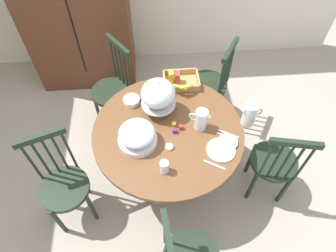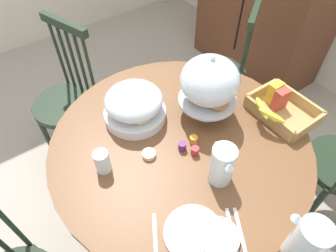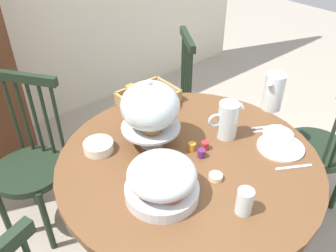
{
  "view_description": "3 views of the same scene",
  "coord_description": "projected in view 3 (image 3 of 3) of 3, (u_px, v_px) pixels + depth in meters",
  "views": [
    {
      "loc": [
        -0.02,
        -1.44,
        2.63
      ],
      "look_at": [
        0.09,
        -0.04,
        0.79
      ],
      "focal_mm": 31.78,
      "sensor_mm": 36.0,
      "label": 1
    },
    {
      "loc": [
        0.76,
        -0.58,
        1.8
      ],
      "look_at": [
        -0.01,
        -0.04,
        0.74
      ],
      "focal_mm": 31.47,
      "sensor_mm": 36.0,
      "label": 2
    },
    {
      "loc": [
        -0.77,
        -0.91,
        1.79
      ],
      "look_at": [
        0.09,
        0.11,
        0.84
      ],
      "focal_mm": 37.57,
      "sensor_mm": 36.0,
      "label": 3
    }
  ],
  "objects": [
    {
      "name": "china_plate_large",
      "position": [
        280.0,
        147.0,
        1.66
      ],
      "size": [
        0.22,
        0.22,
        0.01
      ],
      "primitive_type": "cylinder",
      "color": "white",
      "rests_on": "dining_table"
    },
    {
      "name": "dining_table",
      "position": [
        188.0,
        191.0,
        1.73
      ],
      "size": [
        1.21,
        1.21,
        0.74
      ],
      "color": "brown",
      "rests_on": "ground_plane"
    },
    {
      "name": "windsor_chair_near_window",
      "position": [
        32.0,
        168.0,
        1.98
      ],
      "size": [
        0.46,
        0.46,
        0.97
      ],
      "color": "#1E2D1E",
      "rests_on": "ground_plane"
    },
    {
      "name": "jam_jar_grape",
      "position": [
        201.0,
        153.0,
        1.61
      ],
      "size": [
        0.04,
        0.04,
        0.04
      ],
      "primitive_type": "cylinder",
      "color": "#5B2366",
      "rests_on": "dining_table"
    },
    {
      "name": "cereal_basket",
      "position": [
        148.0,
        97.0,
        1.97
      ],
      "size": [
        0.32,
        0.3,
        0.12
      ],
      "color": "tan",
      "rests_on": "dining_table"
    },
    {
      "name": "milk_pitcher",
      "position": [
        273.0,
        93.0,
        1.91
      ],
      "size": [
        0.19,
        0.11,
        0.21
      ],
      "color": "silver",
      "rests_on": "dining_table"
    },
    {
      "name": "drinking_glass",
      "position": [
        245.0,
        202.0,
        1.32
      ],
      "size": [
        0.06,
        0.06,
        0.11
      ],
      "primitive_type": "cylinder",
      "color": "silver",
      "rests_on": "dining_table"
    },
    {
      "name": "fruit_platter_covered",
      "position": [
        162.0,
        180.0,
        1.37
      ],
      "size": [
        0.3,
        0.3,
        0.18
      ],
      "color": "silver",
      "rests_on": "dining_table"
    },
    {
      "name": "windsor_chair_host_seat",
      "position": [
        167.0,
        107.0,
        2.51
      ],
      "size": [
        0.46,
        0.46,
        0.97
      ],
      "color": "#1E2D1E",
      "rests_on": "ground_plane"
    },
    {
      "name": "windsor_chair_far_side",
      "position": [
        319.0,
        151.0,
        2.1
      ],
      "size": [
        0.41,
        0.41,
        0.97
      ],
      "color": "#1E2D1E",
      "rests_on": "ground_plane"
    },
    {
      "name": "pastry_stand_with_dome",
      "position": [
        150.0,
        108.0,
        1.59
      ],
      "size": [
        0.28,
        0.28,
        0.34
      ],
      "color": "silver",
      "rests_on": "dining_table"
    },
    {
      "name": "jam_jar_strawberry",
      "position": [
        205.0,
        146.0,
        1.65
      ],
      "size": [
        0.04,
        0.04,
        0.04
      ],
      "primitive_type": "cylinder",
      "color": "#B7282D",
      "rests_on": "dining_table"
    },
    {
      "name": "table_knife",
      "position": [
        269.0,
        131.0,
        1.78
      ],
      "size": [
        0.15,
        0.1,
        0.01
      ],
      "primitive_type": "cube",
      "rotation": [
        0.0,
        0.0,
        5.75
      ],
      "color": "silver",
      "rests_on": "dining_table"
    },
    {
      "name": "butter_dish",
      "position": [
        216.0,
        177.0,
        1.49
      ],
      "size": [
        0.06,
        0.06,
        0.02
      ],
      "primitive_type": "cylinder",
      "color": "beige",
      "rests_on": "dining_table"
    },
    {
      "name": "china_plate_small",
      "position": [
        278.0,
        134.0,
        1.73
      ],
      "size": [
        0.15,
        0.15,
        0.01
      ],
      "primitive_type": "cylinder",
      "color": "white",
      "rests_on": "china_plate_large"
    },
    {
      "name": "orange_juice_pitcher",
      "position": [
        227.0,
        122.0,
        1.7
      ],
      "size": [
        0.17,
        0.1,
        0.19
      ],
      "color": "silver",
      "rests_on": "dining_table"
    },
    {
      "name": "jam_jar_apricot",
      "position": [
        192.0,
        147.0,
        1.64
      ],
      "size": [
        0.04,
        0.04,
        0.04
      ],
      "primitive_type": "cylinder",
      "color": "orange",
      "rests_on": "dining_table"
    },
    {
      "name": "cereal_bowl",
      "position": [
        99.0,
        146.0,
        1.64
      ],
      "size": [
        0.14,
        0.14,
        0.04
      ],
      "primitive_type": "cylinder",
      "color": "white",
      "rests_on": "dining_table"
    },
    {
      "name": "soup_spoon",
      "position": [
        294.0,
        167.0,
        1.55
      ],
      "size": [
        0.15,
        0.1,
        0.01
      ],
      "primitive_type": "cube",
      "rotation": [
        0.0,
        0.0,
        5.75
      ],
      "color": "silver",
      "rests_on": "dining_table"
    },
    {
      "name": "dinner_fork",
      "position": [
        266.0,
        127.0,
        1.8
      ],
      "size": [
        0.15,
        0.1,
        0.01
      ],
      "primitive_type": "cube",
      "rotation": [
        0.0,
        0.0,
        5.75
      ],
      "color": "silver",
      "rests_on": "dining_table"
    }
  ]
}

